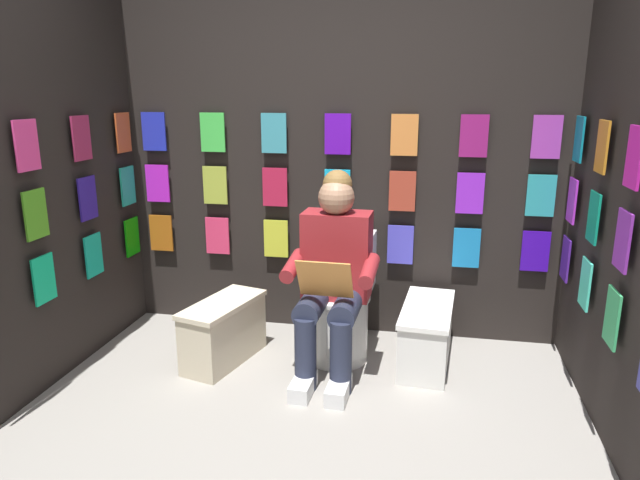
{
  "coord_description": "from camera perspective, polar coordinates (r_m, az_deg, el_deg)",
  "views": [
    {
      "loc": [
        -0.59,
        1.94,
        1.63
      ],
      "look_at": [
        -0.03,
        -0.97,
        0.85
      ],
      "focal_mm": 31.97,
      "sensor_mm": 36.0,
      "label": 1
    }
  ],
  "objects": [
    {
      "name": "display_wall_back",
      "position": [
        3.83,
        1.97,
        8.15
      ],
      "size": [
        3.03,
        0.14,
        2.39
      ],
      "color": "black",
      "rests_on": "ground"
    },
    {
      "name": "comic_longbox_near",
      "position": [
        3.59,
        10.59,
        -9.29
      ],
      "size": [
        0.34,
        0.71,
        0.37
      ],
      "rotation": [
        0.0,
        0.0,
        -0.08
      ],
      "color": "white",
      "rests_on": "ground"
    },
    {
      "name": "person_reading",
      "position": [
        3.3,
        1.29,
        -3.47
      ],
      "size": [
        0.53,
        0.69,
        1.19
      ],
      "rotation": [
        0.0,
        0.0,
        -0.03
      ],
      "color": "maroon",
      "rests_on": "ground"
    },
    {
      "name": "comic_longbox_far",
      "position": [
        3.6,
        -9.61,
        -9.0
      ],
      "size": [
        0.41,
        0.66,
        0.39
      ],
      "rotation": [
        0.0,
        0.0,
        -0.26
      ],
      "color": "beige",
      "rests_on": "ground"
    },
    {
      "name": "display_wall_right",
      "position": [
        3.55,
        -25.73,
        6.2
      ],
      "size": [
        0.14,
        1.77,
        2.39
      ],
      "color": "black",
      "rests_on": "ground"
    },
    {
      "name": "toilet",
      "position": [
        3.6,
        1.98,
        -6.51
      ],
      "size": [
        0.41,
        0.56,
        0.77
      ],
      "rotation": [
        0.0,
        0.0,
        -0.03
      ],
      "color": "white",
      "rests_on": "ground"
    },
    {
      "name": "display_wall_left",
      "position": [
        3.01,
        28.73,
        4.56
      ],
      "size": [
        0.14,
        1.77,
        2.39
      ],
      "color": "black",
      "rests_on": "ground"
    }
  ]
}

